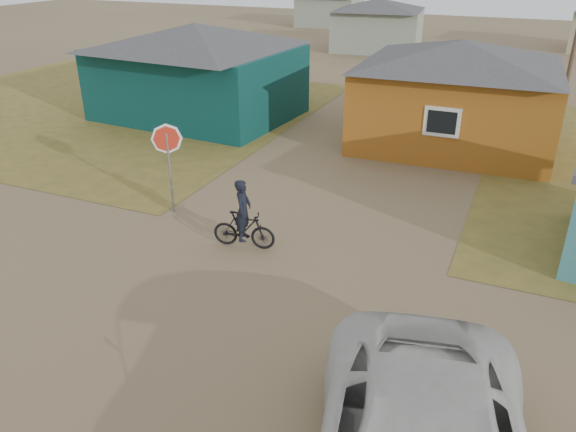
% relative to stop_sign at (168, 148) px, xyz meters
% --- Properties ---
extents(ground, '(120.00, 120.00, 0.00)m').
position_rel_stop_sign_xyz_m(ground, '(3.84, -4.46, -1.90)').
color(ground, '#7D6748').
extents(grass_nw, '(20.00, 18.00, 0.00)m').
position_rel_stop_sign_xyz_m(grass_nw, '(-10.16, 8.54, -1.90)').
color(grass_nw, olive).
rests_on(grass_nw, ground).
extents(house_teal, '(8.93, 7.08, 4.00)m').
position_rel_stop_sign_xyz_m(house_teal, '(-4.66, 9.04, 0.15)').
color(house_teal, '#093230').
rests_on(house_teal, ground).
extents(house_yellow, '(7.72, 6.76, 3.90)m').
position_rel_stop_sign_xyz_m(house_yellow, '(6.34, 9.54, 0.10)').
color(house_yellow, '#9B5717').
rests_on(house_yellow, ground).
extents(house_pale_west, '(7.04, 6.15, 3.60)m').
position_rel_stop_sign_xyz_m(house_pale_west, '(-2.16, 29.54, -0.04)').
color(house_pale_west, gray).
rests_on(house_pale_west, ground).
extents(house_pale_north, '(6.28, 5.81, 3.40)m').
position_rel_stop_sign_xyz_m(house_pale_north, '(-10.16, 41.54, -0.15)').
color(house_pale_north, gray).
rests_on(house_pale_north, ground).
extents(stop_sign, '(0.84, 0.22, 2.60)m').
position_rel_stop_sign_xyz_m(stop_sign, '(0.00, 0.00, 0.00)').
color(stop_sign, gray).
rests_on(stop_sign, ground).
extents(cyclist, '(1.67, 0.72, 1.82)m').
position_rel_stop_sign_xyz_m(cyclist, '(2.86, -1.08, -1.24)').
color(cyclist, black).
rests_on(cyclist, ground).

